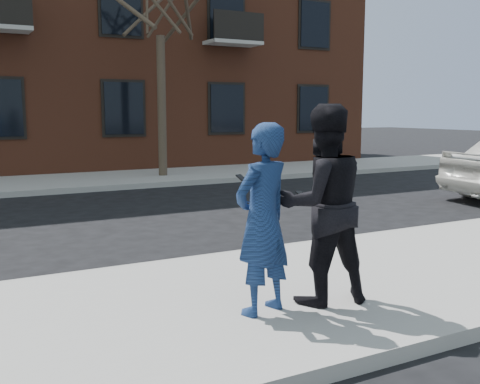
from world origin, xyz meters
TOP-DOWN VIEW (x-y plane):
  - ground at (0.00, 0.00)m, footprint 100.00×100.00m
  - near_sidewalk at (0.00, -0.25)m, footprint 50.00×3.50m
  - near_curb at (0.00, 1.55)m, footprint 50.00×0.10m
  - far_sidewalk at (0.00, 11.25)m, footprint 50.00×3.50m
  - far_curb at (0.00, 9.45)m, footprint 50.00×0.10m
  - apartment_building at (2.00, 18.00)m, footprint 24.30×10.30m
  - man_hoodie at (1.20, -0.73)m, footprint 0.79×0.64m
  - man_peacoat at (1.90, -0.73)m, footprint 1.11×0.93m

SIDE VIEW (x-z plane):
  - ground at x=0.00m, z-range 0.00..0.00m
  - near_sidewalk at x=0.00m, z-range 0.00..0.15m
  - near_curb at x=0.00m, z-range 0.00..0.15m
  - far_sidewalk at x=0.00m, z-range 0.00..0.15m
  - far_curb at x=0.00m, z-range 0.00..0.15m
  - man_hoodie at x=1.20m, z-range 0.15..2.02m
  - man_peacoat at x=1.90m, z-range 0.15..2.20m
  - apartment_building at x=2.00m, z-range 0.01..12.31m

